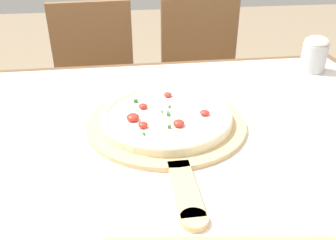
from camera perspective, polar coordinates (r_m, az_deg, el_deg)
The scene contains 7 objects.
dining_table at distance 0.92m, azimuth 2.52°, elevation -7.19°, with size 1.35×1.04×0.73m.
towel_cloth at distance 0.87m, azimuth 2.65°, elevation -2.13°, with size 1.27×0.96×0.00m.
pizza_peel at distance 0.88m, azimuth -0.13°, elevation -0.95°, with size 0.40×0.56×0.01m.
pizza at distance 0.89m, azimuth -0.29°, elevation 0.63°, with size 0.33×0.33×0.04m.
chair_left at distance 1.75m, azimuth -11.33°, elevation 5.60°, with size 0.43×0.43×0.87m.
chair_right at distance 1.79m, azimuth 5.35°, elevation 6.60°, with size 0.40×0.40×0.87m.
flour_cup at distance 1.32m, azimuth 22.43°, elevation 9.82°, with size 0.08×0.08×0.12m.
Camera 1 is at (-0.15, -0.73, 1.17)m, focal length 38.00 mm.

